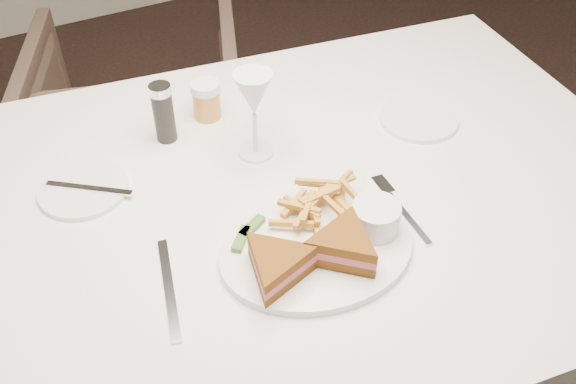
# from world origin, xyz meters

# --- Properties ---
(table) EXTENTS (1.54, 1.13, 0.75)m
(table) POSITION_xyz_m (-0.13, 0.16, 0.38)
(table) COLOR silver
(table) RESTS_ON ground
(chair_far) EXTENTS (0.80, 0.78, 0.65)m
(chair_far) POSITION_xyz_m (-0.13, 1.09, 0.33)
(chair_far) COLOR #4E3C30
(chair_far) RESTS_ON ground
(table_setting) EXTENTS (0.82, 0.63, 0.18)m
(table_setting) POSITION_xyz_m (-0.12, 0.10, 0.79)
(table_setting) COLOR white
(table_setting) RESTS_ON table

